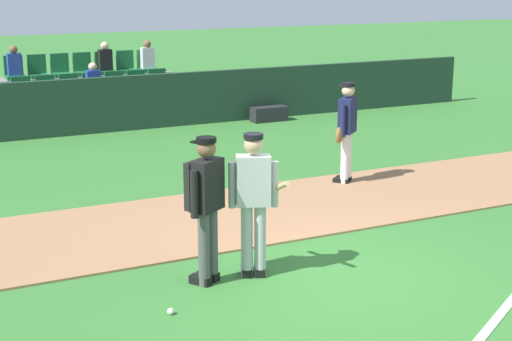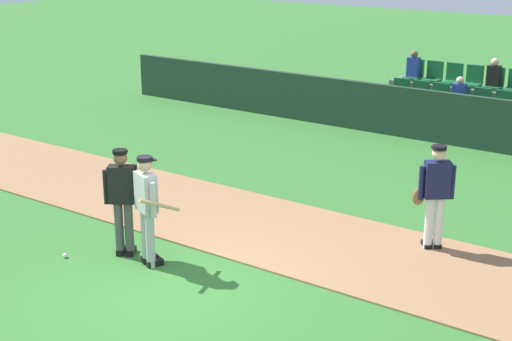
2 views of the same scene
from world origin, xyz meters
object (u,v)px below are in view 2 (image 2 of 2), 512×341
object	(u,v)px
umpire_home_plate	(123,196)
baseball	(65,255)
batter_grey_jersey	(147,207)
runner_navy_jersey	(435,194)

from	to	relation	value
umpire_home_plate	baseball	size ratio (longest dim) A/B	23.78
baseball	batter_grey_jersey	bearing A→B (deg)	24.50
runner_navy_jersey	baseball	world-z (taller)	runner_navy_jersey
umpire_home_plate	batter_grey_jersey	bearing A→B (deg)	-6.51
runner_navy_jersey	baseball	distance (m)	5.99
umpire_home_plate	runner_navy_jersey	distance (m)	4.96
umpire_home_plate	baseball	distance (m)	1.36
batter_grey_jersey	umpire_home_plate	xyz separation A→B (m)	(-0.59, 0.07, 0.03)
batter_grey_jersey	runner_navy_jersey	size ratio (longest dim) A/B	1.00
batter_grey_jersey	baseball	world-z (taller)	batter_grey_jersey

